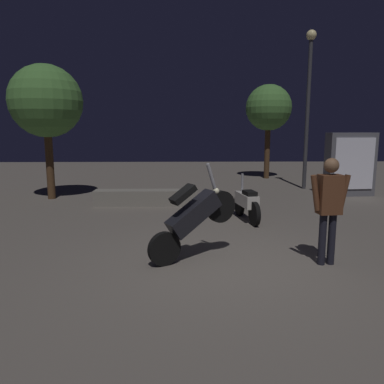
# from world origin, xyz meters

# --- Properties ---
(ground_plane) EXTENTS (40.00, 40.00, 0.00)m
(ground_plane) POSITION_xyz_m (0.00, 0.00, 0.00)
(ground_plane) COLOR #605951
(motorcycle_black_foreground) EXTENTS (1.50, 0.90, 1.63)m
(motorcycle_black_foreground) POSITION_xyz_m (-0.49, 0.24, 0.74)
(motorcycle_black_foreground) COLOR black
(motorcycle_black_foreground) RESTS_ON ground_plane
(motorcycle_white_parked_left) EXTENTS (0.46, 1.65, 1.11)m
(motorcycle_white_parked_left) POSITION_xyz_m (0.89, 3.00, 0.44)
(motorcycle_white_parked_left) COLOR black
(motorcycle_white_parked_left) RESTS_ON ground_plane
(person_rider_beside) EXTENTS (0.67, 0.27, 1.75)m
(person_rider_beside) POSITION_xyz_m (1.69, -0.03, 1.05)
(person_rider_beside) COLOR black
(person_rider_beside) RESTS_ON ground_plane
(streetlamp_near) EXTENTS (0.36, 0.36, 5.67)m
(streetlamp_near) POSITION_xyz_m (3.90, 7.89, 3.54)
(streetlamp_near) COLOR #38383D
(streetlamp_near) RESTS_ON ground_plane
(tree_left_bg) EXTENTS (2.23, 2.23, 4.18)m
(tree_left_bg) POSITION_xyz_m (-4.88, 6.05, 3.04)
(tree_left_bg) COLOR #4C331E
(tree_left_bg) RESTS_ON ground_plane
(tree_center_bg) EXTENTS (2.03, 2.03, 4.18)m
(tree_center_bg) POSITION_xyz_m (3.17, 10.98, 3.14)
(tree_center_bg) COLOR #4C331E
(tree_center_bg) RESTS_ON ground_plane
(kiosk_billboard) EXTENTS (1.64, 0.66, 2.10)m
(kiosk_billboard) POSITION_xyz_m (4.92, 6.38, 1.05)
(kiosk_billboard) COLOR #595960
(kiosk_billboard) RESTS_ON ground_plane
(planter_wall_low) EXTENTS (3.00, 0.50, 0.45)m
(planter_wall_low) POSITION_xyz_m (-1.74, 4.91, 0.23)
(planter_wall_low) COLOR gray
(planter_wall_low) RESTS_ON ground_plane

